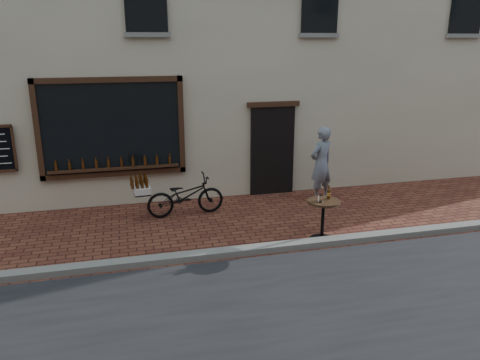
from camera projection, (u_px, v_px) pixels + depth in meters
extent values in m
plane|color=#4E2119|center=(229.00, 260.00, 8.26)|extent=(90.00, 90.00, 0.00)
cube|color=slate|center=(226.00, 253.00, 8.42)|extent=(90.00, 0.25, 0.12)
cube|color=black|center=(112.00, 128.00, 10.49)|extent=(3.00, 0.06, 2.00)
cube|color=black|center=(108.00, 80.00, 10.17)|extent=(3.24, 0.10, 0.12)
cube|color=black|center=(115.00, 173.00, 10.77)|extent=(3.24, 0.10, 0.12)
cube|color=black|center=(37.00, 131.00, 10.10)|extent=(0.12, 0.10, 2.24)
cube|color=black|center=(181.00, 125.00, 10.83)|extent=(0.12, 0.10, 2.24)
cube|color=black|center=(115.00, 169.00, 10.69)|extent=(2.90, 0.16, 0.05)
cube|color=black|center=(272.00, 151.00, 11.60)|extent=(1.10, 0.10, 2.20)
cube|color=black|center=(274.00, 104.00, 11.24)|extent=(1.30, 0.10, 0.12)
cylinder|color=#3D1C07|center=(56.00, 167.00, 10.36)|extent=(0.06, 0.06, 0.19)
cylinder|color=#3D1C07|center=(70.00, 166.00, 10.43)|extent=(0.06, 0.06, 0.19)
cylinder|color=#3D1C07|center=(83.00, 165.00, 10.49)|extent=(0.06, 0.06, 0.19)
cylinder|color=#3D1C07|center=(95.00, 165.00, 10.56)|extent=(0.06, 0.06, 0.19)
cylinder|color=#3D1C07|center=(108.00, 164.00, 10.62)|extent=(0.06, 0.06, 0.19)
cylinder|color=#3D1C07|center=(121.00, 163.00, 10.69)|extent=(0.06, 0.06, 0.19)
cylinder|color=#3D1C07|center=(133.00, 162.00, 10.75)|extent=(0.06, 0.06, 0.19)
cylinder|color=#3D1C07|center=(145.00, 162.00, 10.82)|extent=(0.06, 0.06, 0.19)
cylinder|color=#3D1C07|center=(158.00, 161.00, 10.88)|extent=(0.06, 0.06, 0.19)
cylinder|color=#3D1C07|center=(170.00, 160.00, 10.95)|extent=(0.06, 0.06, 0.19)
cube|color=black|center=(320.00, 2.00, 10.86)|extent=(0.90, 0.06, 1.40)
cube|color=black|center=(467.00, 5.00, 11.80)|extent=(0.90, 0.06, 1.40)
imported|color=black|center=(186.00, 196.00, 10.30)|extent=(1.75, 0.73, 0.89)
cube|color=black|center=(142.00, 193.00, 9.96)|extent=(0.38, 0.50, 0.03)
cube|color=beige|center=(142.00, 189.00, 9.94)|extent=(0.38, 0.52, 0.14)
cylinder|color=#3D1C07|center=(147.00, 183.00, 9.76)|extent=(0.06, 0.06, 0.19)
cylinder|color=#3D1C07|center=(142.00, 184.00, 9.73)|extent=(0.06, 0.06, 0.19)
cylinder|color=#3D1C07|center=(137.00, 184.00, 9.70)|extent=(0.06, 0.06, 0.19)
cylinder|color=#3D1C07|center=(133.00, 185.00, 9.67)|extent=(0.06, 0.06, 0.19)
cylinder|color=#3D1C07|center=(146.00, 182.00, 9.87)|extent=(0.06, 0.06, 0.19)
cylinder|color=#3D1C07|center=(142.00, 182.00, 9.84)|extent=(0.06, 0.06, 0.19)
cylinder|color=#3D1C07|center=(137.00, 183.00, 9.80)|extent=(0.06, 0.06, 0.19)
cylinder|color=#3D1C07|center=(132.00, 183.00, 9.77)|extent=(0.06, 0.06, 0.19)
cylinder|color=#3D1C07|center=(145.00, 180.00, 9.97)|extent=(0.06, 0.06, 0.19)
cylinder|color=#3D1C07|center=(141.00, 181.00, 9.94)|extent=(0.06, 0.06, 0.19)
cylinder|color=#3D1C07|center=(136.00, 181.00, 9.91)|extent=(0.06, 0.06, 0.19)
cylinder|color=#3D1C07|center=(131.00, 182.00, 9.88)|extent=(0.06, 0.06, 0.19)
cylinder|color=#3D1C07|center=(145.00, 179.00, 10.08)|extent=(0.06, 0.06, 0.19)
cylinder|color=#3D1C07|center=(140.00, 179.00, 10.05)|extent=(0.06, 0.06, 0.19)
cylinder|color=black|center=(322.00, 239.00, 9.11)|extent=(0.46, 0.46, 0.03)
cylinder|color=black|center=(323.00, 221.00, 9.00)|extent=(0.06, 0.06, 0.74)
cylinder|color=black|center=(324.00, 201.00, 8.89)|extent=(0.63, 0.63, 0.04)
cylinder|color=gold|center=(329.00, 194.00, 8.94)|extent=(0.07, 0.07, 0.06)
cylinder|color=white|center=(320.00, 199.00, 8.77)|extent=(0.08, 0.08, 0.14)
imported|color=slate|center=(321.00, 164.00, 11.17)|extent=(0.77, 0.66, 1.80)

